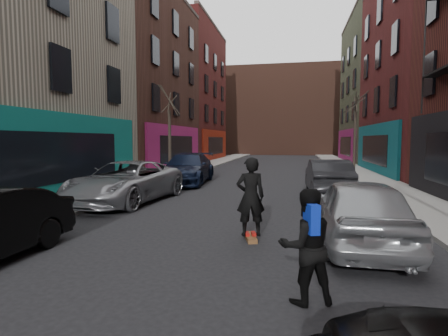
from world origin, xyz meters
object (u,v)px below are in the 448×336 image
at_px(parked_left_far, 126,182).
at_px(parked_right_end, 328,177).
at_px(skateboarder, 251,197).
at_px(skateboard, 250,237).
at_px(tree_right_far, 355,125).
at_px(tree_left_far, 169,125).
at_px(parked_right_far, 359,211).
at_px(pedestrian, 306,246).
at_px(parked_left_end, 188,168).

xyz_separation_m(parked_left_far, parked_right_end, (7.80, 3.51, -0.02)).
bearing_deg(skateboarder, skateboard, -15.81).
height_order(tree_right_far, skateboarder, tree_right_far).
bearing_deg(tree_right_far, tree_left_far, -154.18).
distance_m(parked_left_far, parked_right_end, 8.56).
relative_size(tree_right_far, parked_right_far, 1.47).
bearing_deg(parked_right_far, parked_left_far, -26.88).
relative_size(tree_right_far, pedestrian, 4.00).
bearing_deg(parked_left_far, tree_right_far, 59.40).
bearing_deg(tree_left_far, parked_left_end, -55.62).
bearing_deg(pedestrian, skateboard, -88.32).
bearing_deg(parked_right_far, parked_right_end, -89.51).
height_order(parked_right_end, skateboard, parked_right_end).
xyz_separation_m(tree_right_far, parked_left_end, (-10.22, -9.19, -2.71)).
bearing_deg(skateboarder, tree_left_far, -78.50).
height_order(parked_left_end, skateboarder, skateboarder).
relative_size(parked_left_far, skateboard, 7.12).
distance_m(parked_left_end, skateboard, 11.26).
bearing_deg(pedestrian, parked_right_end, -116.30).
xyz_separation_m(tree_right_far, parked_left_far, (-10.80, -15.26, -2.74)).
xyz_separation_m(parked_left_far, skateboard, (5.31, -4.12, -0.74)).
distance_m(tree_left_far, skateboard, 15.42).
distance_m(parked_left_far, pedestrian, 9.72).
xyz_separation_m(parked_right_far, skateboard, (-2.49, -0.09, -0.74)).
bearing_deg(skateboarder, parked_right_far, 166.20).
bearing_deg(parked_right_far, skateboard, 2.50).
height_order(parked_left_far, parked_right_far, parked_left_far).
bearing_deg(parked_left_end, pedestrian, -70.08).
bearing_deg(parked_right_far, tree_left_far, -54.25).
xyz_separation_m(tree_left_far, parked_left_end, (2.18, -3.19, -2.56)).
height_order(parked_right_far, skateboard, parked_right_far).
bearing_deg(tree_right_far, parked_left_far, -125.29).
height_order(parked_left_far, pedestrian, pedestrian).
xyz_separation_m(parked_right_far, pedestrian, (-1.30, -3.19, 0.07)).
relative_size(parked_left_end, skateboard, 7.10).
distance_m(parked_right_end, skateboard, 8.07).
xyz_separation_m(tree_right_far, skateboarder, (-5.49, -19.38, -2.48)).
xyz_separation_m(tree_right_far, pedestrian, (-4.30, -22.48, -2.67)).
bearing_deg(tree_right_far, parked_right_far, -98.84).
height_order(parked_right_far, pedestrian, pedestrian).
xyz_separation_m(skateboard, skateboarder, (0.00, 0.00, 1.00)).
distance_m(tree_right_far, parked_left_end, 14.01).
height_order(parked_right_far, skateboarder, skateboarder).
bearing_deg(skateboard, parked_right_far, -13.80).
bearing_deg(tree_left_far, skateboarder, -62.69).
distance_m(tree_left_far, parked_left_far, 9.74).
xyz_separation_m(tree_right_far, skateboard, (-5.49, -19.38, -3.48)).
xyz_separation_m(parked_left_far, pedestrian, (6.50, -7.22, 0.07)).
bearing_deg(parked_left_far, parked_right_end, 28.95).
bearing_deg(skateboarder, parked_left_end, -80.93).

